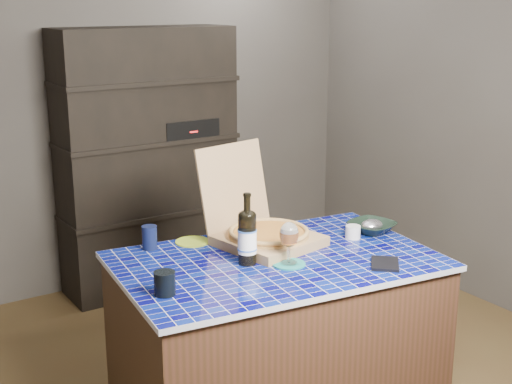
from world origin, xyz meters
TOP-DOWN VIEW (x-y plane):
  - room at (0.00, 0.00)m, footprint 3.50×3.50m
  - shelving_unit at (0.00, 1.53)m, footprint 1.20×0.41m
  - kitchen_island at (-0.21, -0.31)m, footprint 1.57×1.11m
  - pizza_box at (-0.14, -0.10)m, footprint 0.51×0.59m
  - mead_bottle at (-0.36, -0.29)m, footprint 0.09×0.09m
  - teal_trivet at (-0.20, -0.40)m, footprint 0.15×0.15m
  - wine_glass at (-0.20, -0.40)m, footprint 0.09×0.09m
  - tumbler at (-0.83, -0.40)m, footprint 0.09×0.09m
  - dvd_case at (0.16, -0.65)m, footprint 0.21×0.21m
  - bowl at (0.43, -0.26)m, footprint 0.27×0.27m
  - foil_contents at (0.43, -0.26)m, footprint 0.12×0.10m
  - white_jar at (0.28, -0.28)m, footprint 0.08×0.08m
  - navy_cup at (-0.64, 0.14)m, footprint 0.07×0.07m
  - green_trivet at (-0.42, 0.11)m, footprint 0.17×0.17m

SIDE VIEW (x-z plane):
  - kitchen_island at x=-0.21m, z-range 0.00..0.81m
  - green_trivet at x=-0.42m, z-range 0.81..0.81m
  - teal_trivet at x=-0.20m, z-range 0.81..0.81m
  - dvd_case at x=0.16m, z-range 0.81..0.82m
  - bowl at x=0.43m, z-range 0.81..0.86m
  - white_jar at x=0.28m, z-range 0.81..0.87m
  - foil_contents at x=0.43m, z-range 0.82..0.88m
  - tumbler at x=-0.83m, z-range 0.81..0.91m
  - navy_cup at x=-0.64m, z-range 0.81..0.92m
  - pizza_box at x=-0.14m, z-range 0.64..1.10m
  - shelving_unit at x=0.00m, z-range 0.00..1.80m
  - mead_bottle at x=-0.36m, z-range 0.77..1.11m
  - wine_glass at x=-0.20m, z-range 0.85..1.05m
  - room at x=0.00m, z-range -0.50..3.00m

